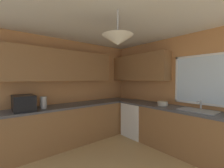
% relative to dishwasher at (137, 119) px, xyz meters
% --- Properties ---
extents(room_shell, '(4.05, 3.92, 2.52)m').
position_rel_dishwasher_xyz_m(room_shell, '(0.16, -1.00, 1.37)').
color(room_shell, '#C6844C').
rests_on(room_shell, ground_plane).
extents(counter_run_left, '(0.65, 3.53, 0.90)m').
position_rel_dishwasher_xyz_m(counter_run_left, '(-0.66, -1.56, 0.02)').
color(counter_run_left, olive).
rests_on(counter_run_left, ground_plane).
extents(counter_run_back, '(3.14, 0.65, 0.90)m').
position_rel_dishwasher_xyz_m(counter_run_back, '(1.21, 0.03, 0.02)').
color(counter_run_back, olive).
rests_on(counter_run_back, ground_plane).
extents(dishwasher, '(0.60, 0.60, 0.85)m').
position_rel_dishwasher_xyz_m(dishwasher, '(0.00, 0.00, 0.00)').
color(dishwasher, white).
rests_on(dishwasher, ground_plane).
extents(microwave, '(0.48, 0.36, 0.29)m').
position_rel_dishwasher_xyz_m(microwave, '(-0.66, -2.48, 0.62)').
color(microwave, black).
rests_on(microwave, counter_run_left).
extents(kettle, '(0.13, 0.13, 0.24)m').
position_rel_dishwasher_xyz_m(kettle, '(-0.64, -2.14, 0.59)').
color(kettle, '#B7B7BC').
rests_on(kettle, counter_run_left).
extents(sink_assembly, '(0.63, 0.40, 0.19)m').
position_rel_dishwasher_xyz_m(sink_assembly, '(1.45, 0.04, 0.48)').
color(sink_assembly, '#9EA0A5').
rests_on(sink_assembly, counter_run_back).
extents(bowl, '(0.22, 0.22, 0.09)m').
position_rel_dishwasher_xyz_m(bowl, '(0.73, 0.03, 0.52)').
color(bowl, beige).
rests_on(bowl, counter_run_back).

